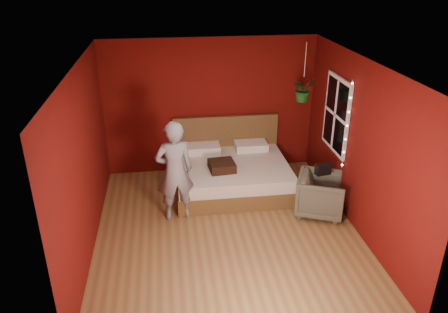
% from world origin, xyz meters
% --- Properties ---
extents(floor, '(4.50, 4.50, 0.00)m').
position_xyz_m(floor, '(0.00, 0.00, 0.00)').
color(floor, olive).
rests_on(floor, ground).
extents(room_walls, '(4.04, 4.54, 2.62)m').
position_xyz_m(room_walls, '(0.00, 0.00, 1.68)').
color(room_walls, '#5C0C09').
rests_on(room_walls, ground).
extents(window, '(0.05, 0.97, 1.27)m').
position_xyz_m(window, '(1.97, 0.90, 1.50)').
color(window, white).
rests_on(window, room_walls).
extents(fairy_lights, '(0.04, 0.04, 1.45)m').
position_xyz_m(fairy_lights, '(1.94, 0.37, 1.50)').
color(fairy_lights, silver).
rests_on(fairy_lights, room_walls).
extents(bed, '(2.04, 1.73, 1.12)m').
position_xyz_m(bed, '(0.29, 1.43, 0.29)').
color(bed, brown).
rests_on(bed, ground).
extents(person, '(0.67, 0.50, 1.66)m').
position_xyz_m(person, '(-0.76, 0.50, 0.83)').
color(person, gray).
rests_on(person, ground).
extents(armchair, '(0.99, 0.97, 0.69)m').
position_xyz_m(armchair, '(1.60, 0.30, 0.34)').
color(armchair, '#575745').
rests_on(armchair, ground).
extents(handbag, '(0.27, 0.17, 0.18)m').
position_xyz_m(handbag, '(1.62, 0.36, 0.78)').
color(handbag, black).
rests_on(handbag, armchair).
extents(throw_pillow, '(0.47, 0.47, 0.15)m').
position_xyz_m(throw_pillow, '(0.07, 1.10, 0.59)').
color(throw_pillow, '#331C11').
rests_on(throw_pillow, bed).
extents(hanging_plant, '(0.49, 0.45, 1.03)m').
position_xyz_m(hanging_plant, '(1.56, 1.49, 1.79)').
color(hanging_plant, silver).
rests_on(hanging_plant, room_walls).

